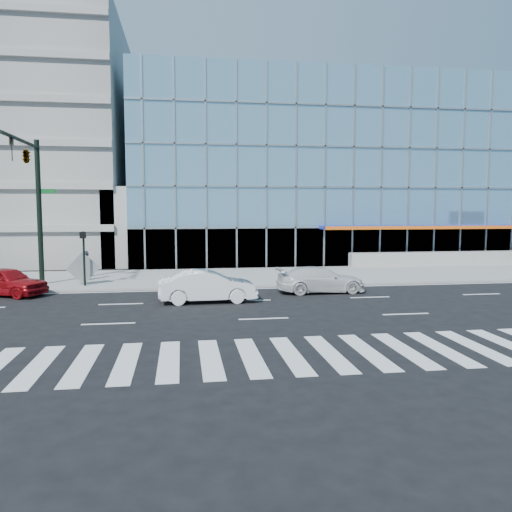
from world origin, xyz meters
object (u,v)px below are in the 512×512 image
(white_suv, at_px, (321,280))
(ped_signal_post, at_px, (84,250))
(red_sedan, at_px, (6,281))
(pedestrian, at_px, (87,265))
(tilted_panel, at_px, (83,268))
(white_sedan, at_px, (208,286))
(traffic_signal, at_px, (30,174))

(white_suv, bearing_deg, ped_signal_post, 74.85)
(red_sedan, xyz_separation_m, pedestrian, (3.21, 4.17, 0.29))
(white_suv, bearing_deg, pedestrian, 65.48)
(ped_signal_post, distance_m, pedestrian, 2.67)
(red_sedan, xyz_separation_m, tilted_panel, (3.33, 2.22, 0.34))
(white_suv, bearing_deg, red_sedan, 84.04)
(white_suv, height_order, white_sedan, white_sedan)
(red_sedan, bearing_deg, pedestrian, -11.76)
(red_sedan, bearing_deg, traffic_signal, -9.27)
(tilted_panel, bearing_deg, white_suv, -24.44)
(traffic_signal, height_order, ped_signal_post, traffic_signal)
(traffic_signal, bearing_deg, red_sedan, -125.08)
(white_suv, xyz_separation_m, white_sedan, (-6.00, -1.85, 0.08))
(ped_signal_post, height_order, pedestrian, ped_signal_post)
(pedestrian, bearing_deg, white_suv, -109.96)
(ped_signal_post, xyz_separation_m, tilted_panel, (-0.14, 0.46, -1.07))
(red_sedan, bearing_deg, white_suv, -69.13)
(traffic_signal, bearing_deg, pedestrian, 51.24)
(ped_signal_post, bearing_deg, pedestrian, 96.36)
(ped_signal_post, distance_m, white_suv, 12.96)
(traffic_signal, xyz_separation_m, white_suv, (14.99, -2.77, -5.49))
(pedestrian, relative_size, tilted_panel, 1.34)
(ped_signal_post, relative_size, white_suv, 0.65)
(red_sedan, distance_m, tilted_panel, 4.02)
(white_sedan, distance_m, red_sedan, 10.47)
(tilted_panel, bearing_deg, red_sedan, -154.86)
(white_sedan, relative_size, tilted_panel, 3.51)
(red_sedan, bearing_deg, ped_signal_post, -37.26)
(traffic_signal, bearing_deg, white_sedan, -27.20)
(white_sedan, relative_size, red_sedan, 1.07)
(traffic_signal, bearing_deg, ped_signal_post, 8.52)
(white_sedan, distance_m, pedestrian, 10.02)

